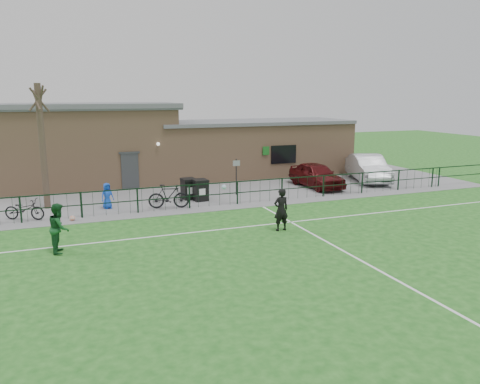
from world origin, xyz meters
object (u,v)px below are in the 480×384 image
object	(u,v)px
wheelie_bin_right	(189,189)
car_maroon	(317,175)
bicycle_d	(169,196)
spectator_child	(107,196)
outfield_player	(59,228)
ball_ground	(72,218)
bare_tree	(43,147)
bicycle_c	(24,209)
car_silver	(368,168)
wheelie_bin_left	(200,191)
sign_post	(236,177)

from	to	relation	value
wheelie_bin_right	car_maroon	xyz separation A→B (m)	(7.98, 0.40, 0.23)
wheelie_bin_right	bicycle_d	bearing A→B (deg)	-136.49
spectator_child	wheelie_bin_right	bearing A→B (deg)	-10.11
outfield_player	ball_ground	size ratio (longest dim) A/B	7.18
bare_tree	spectator_child	bearing A→B (deg)	-22.48
bicycle_d	spectator_child	world-z (taller)	spectator_child
car_maroon	bicycle_c	xyz separation A→B (m)	(-15.87, -1.94, -0.26)
wheelie_bin_right	ball_ground	distance (m)	6.43
bare_tree	car_silver	distance (m)	19.24
bicycle_d	outfield_player	world-z (taller)	outfield_player
wheelie_bin_left	bicycle_c	bearing A→B (deg)	-177.81
wheelie_bin_left	bare_tree	bearing A→B (deg)	167.80
wheelie_bin_left	bicycle_c	distance (m)	8.40
bare_tree	bicycle_c	xyz separation A→B (m)	(-0.89, -1.98, -2.51)
bare_tree	spectator_child	xyz separation A→B (m)	(2.75, -1.14, -2.35)
wheelie_bin_left	bicycle_d	size ratio (longest dim) A/B	0.52
car_silver	spectator_child	world-z (taller)	car_silver
wheelie_bin_right	wheelie_bin_left	bearing A→B (deg)	-58.92
wheelie_bin_left	car_maroon	xyz separation A→B (m)	(7.52, 1.01, 0.22)
wheelie_bin_left	wheelie_bin_right	xyz separation A→B (m)	(-0.46, 0.61, -0.01)
bare_tree	ball_ground	world-z (taller)	bare_tree
bare_tree	wheelie_bin_left	world-z (taller)	bare_tree
wheelie_bin_left	ball_ground	size ratio (longest dim) A/B	4.20
sign_post	car_silver	xyz separation A→B (m)	(9.37, 0.93, -0.16)
bicycle_c	spectator_child	bearing A→B (deg)	-52.45
outfield_player	ball_ground	world-z (taller)	outfield_player
car_silver	ball_ground	xyz separation A→B (m)	(-18.04, -3.50, -0.73)
wheelie_bin_right	ball_ground	bearing A→B (deg)	-163.49
wheelie_bin_right	bare_tree	bearing A→B (deg)	170.39
bare_tree	bicycle_d	distance (m)	6.41
bare_tree	bicycle_c	world-z (taller)	bare_tree
wheelie_bin_right	bicycle_c	xyz separation A→B (m)	(-7.89, -1.54, -0.04)
car_maroon	outfield_player	world-z (taller)	outfield_player
car_silver	outfield_player	bearing A→B (deg)	-138.00
wheelie_bin_right	spectator_child	bearing A→B (deg)	-176.74
sign_post	car_silver	size ratio (longest dim) A/B	0.39
bare_tree	car_silver	size ratio (longest dim) A/B	1.18
wheelie_bin_right	bicycle_c	bearing A→B (deg)	-174.94
bicycle_d	bare_tree	bearing A→B (deg)	82.85
car_silver	spectator_child	distance (m)	16.46
wheelie_bin_left	outfield_player	distance (m)	9.19
sign_post	spectator_child	world-z (taller)	sign_post
wheelie_bin_left	bicycle_d	distance (m)	2.19
car_maroon	spectator_child	bearing A→B (deg)	-177.64
bare_tree	spectator_child	distance (m)	3.79
wheelie_bin_right	spectator_child	size ratio (longest dim) A/B	0.81
sign_post	car_silver	bearing A→B (deg)	5.66
bicycle_d	spectator_child	xyz separation A→B (m)	(-2.81, 1.00, 0.04)
wheelie_bin_right	bicycle_d	xyz separation A→B (m)	(-1.45, -1.69, 0.08)
car_maroon	spectator_child	world-z (taller)	car_maroon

